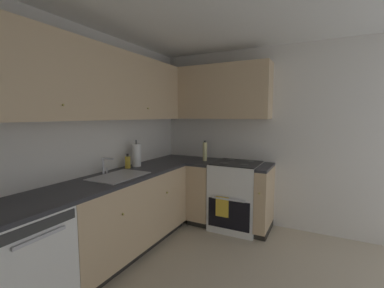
{
  "coord_description": "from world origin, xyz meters",
  "views": [
    {
      "loc": [
        -1.75,
        -0.47,
        1.54
      ],
      "look_at": [
        1.0,
        0.93,
        1.2
      ],
      "focal_mm": 24.33,
      "sensor_mm": 36.0,
      "label": 1
    }
  ],
  "objects_px": {
    "dishwasher": "(16,268)",
    "oven_range": "(236,195)",
    "paper_towel_roll": "(136,155)",
    "oil_bottle": "(205,151)",
    "soap_bottle": "(128,162)"
  },
  "relations": [
    {
      "from": "dishwasher",
      "to": "oven_range",
      "type": "bearing_deg",
      "value": -21.25
    },
    {
      "from": "paper_towel_roll",
      "to": "oil_bottle",
      "type": "height_order",
      "value": "paper_towel_roll"
    },
    {
      "from": "oven_range",
      "to": "soap_bottle",
      "type": "bearing_deg",
      "value": 130.13
    },
    {
      "from": "dishwasher",
      "to": "oven_range",
      "type": "xyz_separation_m",
      "value": [
        2.37,
        -0.92,
        0.02
      ]
    },
    {
      "from": "oil_bottle",
      "to": "soap_bottle",
      "type": "bearing_deg",
      "value": 145.27
    },
    {
      "from": "oven_range",
      "to": "soap_bottle",
      "type": "xyz_separation_m",
      "value": [
        -0.93,
        1.1,
        0.52
      ]
    },
    {
      "from": "soap_bottle",
      "to": "paper_towel_roll",
      "type": "bearing_deg",
      "value": -7.81
    },
    {
      "from": "paper_towel_roll",
      "to": "oil_bottle",
      "type": "relative_size",
      "value": 1.2
    },
    {
      "from": "oven_range",
      "to": "paper_towel_roll",
      "type": "bearing_deg",
      "value": 125.88
    },
    {
      "from": "dishwasher",
      "to": "oil_bottle",
      "type": "xyz_separation_m",
      "value": [
        2.35,
        -0.45,
        0.6
      ]
    },
    {
      "from": "dishwasher",
      "to": "oven_range",
      "type": "relative_size",
      "value": 0.82
    },
    {
      "from": "paper_towel_roll",
      "to": "soap_bottle",
      "type": "bearing_deg",
      "value": 172.19
    },
    {
      "from": "paper_towel_roll",
      "to": "oil_bottle",
      "type": "distance_m",
      "value": 0.98
    },
    {
      "from": "soap_bottle",
      "to": "dishwasher",
      "type": "bearing_deg",
      "value": -172.84
    },
    {
      "from": "soap_bottle",
      "to": "oil_bottle",
      "type": "distance_m",
      "value": 1.11
    }
  ]
}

